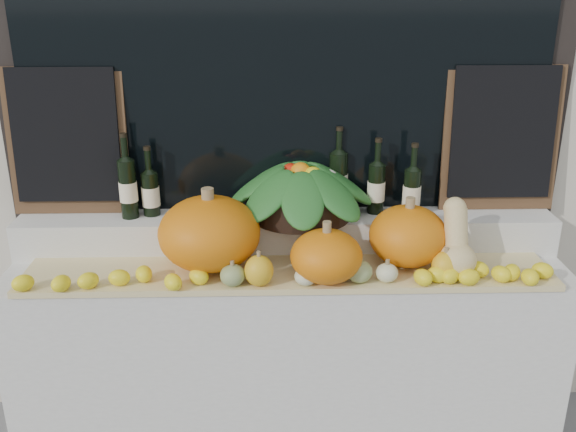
{
  "coord_description": "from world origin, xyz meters",
  "views": [
    {
      "loc": [
        -0.06,
        -0.9,
        2.03
      ],
      "look_at": [
        0.0,
        1.45,
        1.12
      ],
      "focal_mm": 40.0,
      "sensor_mm": 36.0,
      "label": 1
    }
  ],
  "objects_px": {
    "wine_bottle_tall": "(338,180)",
    "pumpkin_right": "(408,236)",
    "pumpkin_left": "(209,233)",
    "butternut_squash": "(456,245)",
    "produce_bowl": "(300,189)"
  },
  "relations": [
    {
      "from": "pumpkin_right",
      "to": "wine_bottle_tall",
      "type": "bearing_deg",
      "value": 130.85
    },
    {
      "from": "pumpkin_left",
      "to": "butternut_squash",
      "type": "distance_m",
      "value": 0.97
    },
    {
      "from": "butternut_squash",
      "to": "wine_bottle_tall",
      "type": "xyz_separation_m",
      "value": [
        -0.43,
        0.38,
        0.14
      ]
    },
    {
      "from": "pumpkin_left",
      "to": "wine_bottle_tall",
      "type": "relative_size",
      "value": 1.11
    },
    {
      "from": "produce_bowl",
      "to": "wine_bottle_tall",
      "type": "xyz_separation_m",
      "value": [
        0.17,
        0.09,
        0.01
      ]
    },
    {
      "from": "pumpkin_left",
      "to": "produce_bowl",
      "type": "relative_size",
      "value": 0.62
    },
    {
      "from": "pumpkin_left",
      "to": "pumpkin_right",
      "type": "relative_size",
      "value": 1.29
    },
    {
      "from": "pumpkin_left",
      "to": "wine_bottle_tall",
      "type": "bearing_deg",
      "value": 29.38
    },
    {
      "from": "butternut_squash",
      "to": "produce_bowl",
      "type": "distance_m",
      "value": 0.68
    },
    {
      "from": "pumpkin_right",
      "to": "butternut_squash",
      "type": "xyz_separation_m",
      "value": [
        0.17,
        -0.09,
        -0.0
      ]
    },
    {
      "from": "pumpkin_right",
      "to": "produce_bowl",
      "type": "distance_m",
      "value": 0.49
    },
    {
      "from": "pumpkin_right",
      "to": "wine_bottle_tall",
      "type": "distance_m",
      "value": 0.42
    },
    {
      "from": "pumpkin_left",
      "to": "wine_bottle_tall",
      "type": "height_order",
      "value": "wine_bottle_tall"
    },
    {
      "from": "wine_bottle_tall",
      "to": "pumpkin_right",
      "type": "bearing_deg",
      "value": -49.15
    },
    {
      "from": "wine_bottle_tall",
      "to": "produce_bowl",
      "type": "bearing_deg",
      "value": -152.04
    }
  ]
}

